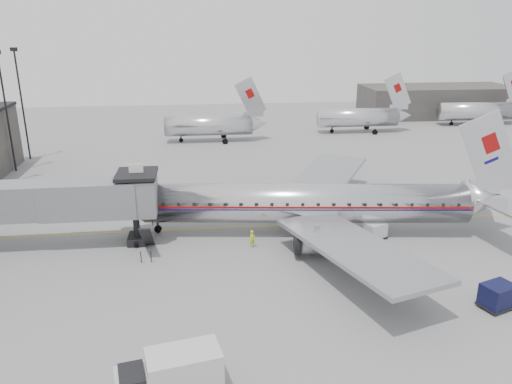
# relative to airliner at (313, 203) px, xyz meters

# --- Properties ---
(ground) EXTENTS (160.00, 160.00, 0.00)m
(ground) POSITION_rel_airliner_xyz_m (-6.53, -3.94, -2.90)
(ground) COLOR slate
(ground) RESTS_ON ground
(hangar) EXTENTS (30.00, 12.00, 6.00)m
(hangar) POSITION_rel_airliner_xyz_m (38.47, 56.06, 0.10)
(hangar) COLOR #3A3735
(hangar) RESTS_ON ground
(apron_line) EXTENTS (60.00, 0.15, 0.01)m
(apron_line) POSITION_rel_airliner_xyz_m (-3.53, 2.06, -2.90)
(apron_line) COLOR gold
(apron_line) RESTS_ON ground
(jet_bridge) EXTENTS (21.00, 6.20, 7.10)m
(jet_bridge) POSITION_rel_airliner_xyz_m (-23.19, -0.27, 1.28)
(jet_bridge) COLOR slate
(jet_bridge) RESTS_ON ground
(distant_aircraft_near) EXTENTS (16.39, 3.20, 10.26)m
(distant_aircraft_near) POSITION_rel_airliner_xyz_m (-8.32, 38.06, -0.17)
(distant_aircraft_near) COLOR silver
(distant_aircraft_near) RESTS_ON ground
(distant_aircraft_mid) EXTENTS (16.39, 3.20, 10.26)m
(distant_aircraft_mid) POSITION_rel_airliner_xyz_m (17.68, 42.06, -0.17)
(distant_aircraft_mid) COLOR silver
(distant_aircraft_mid) RESTS_ON ground
(distant_aircraft_far) EXTENTS (16.39, 3.20, 10.26)m
(distant_aircraft_far) POSITION_rel_airliner_xyz_m (41.68, 46.06, -0.17)
(distant_aircraft_far) COLOR silver
(distant_aircraft_far) RESTS_ON ground
(airliner) EXTENTS (36.41, 33.56, 11.53)m
(airliner) POSITION_rel_airliner_xyz_m (0.00, 0.00, 0.00)
(airliner) COLOR silver
(airliner) RESTS_ON ground
(service_van) EXTENTS (5.70, 3.10, 2.54)m
(service_van) POSITION_rel_airliner_xyz_m (-11.99, -19.95, -1.57)
(service_van) COLOR #BAB9BC
(service_van) RESTS_ON ground
(baggage_cart_navy) EXTENTS (2.69, 2.37, 1.76)m
(baggage_cart_navy) POSITION_rel_airliner_xyz_m (9.70, -13.94, -1.97)
(baggage_cart_navy) COLOR black
(baggage_cart_navy) RESTS_ON ground
(baggage_cart_white) EXTENTS (2.34, 2.11, 1.50)m
(baggage_cart_white) POSITION_rel_airliner_xyz_m (5.28, -1.94, -2.10)
(baggage_cart_white) COLOR #BBBBBD
(baggage_cart_white) RESTS_ON ground
(ramp_worker) EXTENTS (0.68, 0.65, 1.56)m
(ramp_worker) POSITION_rel_airliner_xyz_m (-5.85, -2.50, -2.12)
(ramp_worker) COLOR #C9DE1A
(ramp_worker) RESTS_ON ground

